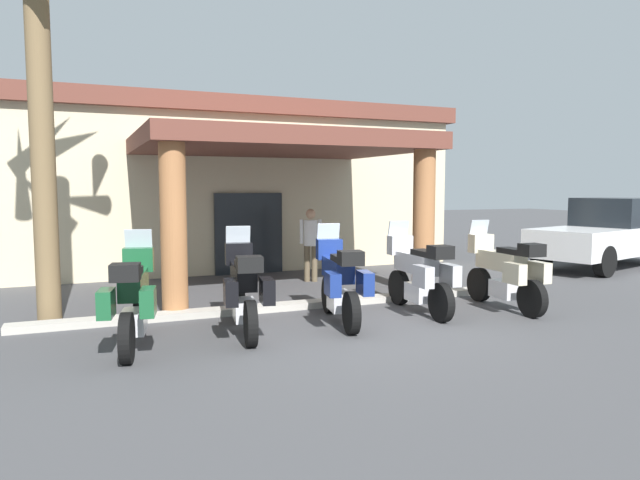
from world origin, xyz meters
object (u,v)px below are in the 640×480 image
(motorcycle_silver, at_px, (420,274))
(pedestrian, at_px, (311,240))
(motel_building, at_px, (220,185))
(motorcycle_cream, at_px, (505,272))
(motorcycle_green, at_px, (133,299))
(motorcycle_blue, at_px, (340,281))
(pickup_truck_white, at_px, (606,234))
(palm_tree_roadside, at_px, (37,29))
(motorcycle_black, at_px, (244,289))

(motorcycle_silver, xyz_separation_m, pedestrian, (-0.54, 3.96, 0.31))
(motel_building, distance_m, motorcycle_cream, 9.89)
(motorcycle_green, bearing_deg, pedestrian, -33.98)
(motorcycle_blue, distance_m, pedestrian, 4.28)
(pickup_truck_white, relative_size, palm_tree_roadside, 0.81)
(motorcycle_green, height_order, pickup_truck_white, pickup_truck_white)
(motorcycle_blue, xyz_separation_m, pedestrian, (1.10, 4.12, 0.31))
(motorcycle_green, distance_m, motorcycle_black, 1.65)
(motel_building, distance_m, pickup_truck_white, 11.32)
(motorcycle_green, height_order, pedestrian, pedestrian)
(motorcycle_cream, relative_size, pickup_truck_white, 0.40)
(motorcycle_green, distance_m, palm_tree_roadside, 4.82)
(pedestrian, bearing_deg, motorcycle_cream, -123.48)
(motorcycle_green, xyz_separation_m, pedestrian, (4.37, 4.38, 0.31))
(motel_building, xyz_separation_m, motorcycle_blue, (-0.02, -9.04, -1.63))
(motorcycle_silver, bearing_deg, motorcycle_black, 97.66)
(motel_building, relative_size, palm_tree_roadside, 1.88)
(motorcycle_green, relative_size, pedestrian, 1.27)
(motorcycle_black, bearing_deg, motorcycle_blue, -78.64)
(motorcycle_black, relative_size, motorcycle_blue, 1.00)
(motorcycle_green, xyz_separation_m, motorcycle_cream, (6.55, 0.10, 0.00))
(pickup_truck_white, bearing_deg, motorcycle_cream, -167.93)
(motel_building, relative_size, pickup_truck_white, 2.31)
(motorcycle_blue, distance_m, pickup_truck_white, 10.20)
(motorcycle_black, height_order, motorcycle_blue, same)
(motorcycle_silver, distance_m, motorcycle_cream, 1.67)
(motorcycle_blue, distance_m, motorcycle_silver, 1.65)
(motorcycle_blue, xyz_separation_m, palm_tree_roadside, (-4.47, 2.00, 4.09))
(motorcycle_green, xyz_separation_m, pickup_truck_white, (12.94, 3.51, 0.24))
(motorcycle_green, relative_size, motorcycle_black, 1.00)
(motel_building, height_order, pedestrian, motel_building)
(pedestrian, xyz_separation_m, pickup_truck_white, (8.56, -0.87, -0.07))
(motorcycle_blue, relative_size, pickup_truck_white, 0.40)
(motorcycle_green, xyz_separation_m, motorcycle_silver, (4.91, 0.42, 0.00))
(motel_building, bearing_deg, motorcycle_silver, -80.57)
(motel_building, relative_size, motorcycle_cream, 5.76)
(motorcycle_black, xyz_separation_m, motorcycle_silver, (3.28, 0.25, 0.00))
(palm_tree_roadside, bearing_deg, motorcycle_blue, -24.08)
(motorcycle_blue, bearing_deg, motorcycle_green, 104.84)
(motorcycle_cream, bearing_deg, pickup_truck_white, -58.81)
(motorcycle_green, relative_size, motorcycle_blue, 1.00)
(pedestrian, bearing_deg, palm_tree_roadside, 140.44)
(motel_building, height_order, motorcycle_black, motel_building)
(motorcycle_green, bearing_deg, pickup_truck_white, -63.86)
(motel_building, height_order, motorcycle_cream, motel_building)
(motel_building, height_order, motorcycle_green, motel_building)
(motorcycle_black, bearing_deg, motorcycle_cream, -82.42)
(motorcycle_green, height_order, motorcycle_silver, same)
(motel_building, xyz_separation_m, motorcycle_cream, (3.25, -9.19, -1.63))
(motel_building, relative_size, motorcycle_silver, 5.76)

